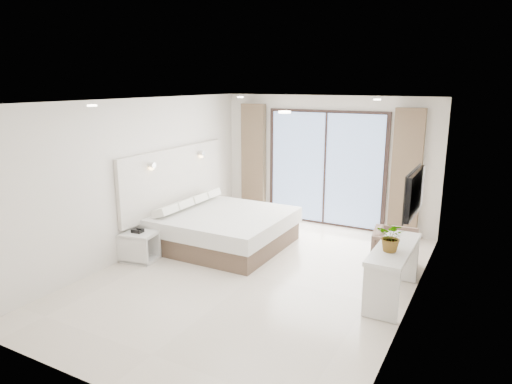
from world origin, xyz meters
TOP-DOWN VIEW (x-y plane):
  - ground at (0.00, 0.00)m, footprint 6.20×6.20m
  - room_shell at (-0.20, 0.85)m, footprint 4.62×6.22m
  - bed at (-1.19, 0.94)m, footprint 2.24×2.13m
  - nightstand at (-2.02, -0.37)m, footprint 0.61×0.53m
  - phone at (-2.05, -0.37)m, footprint 0.19×0.16m
  - console_desk at (2.04, 0.24)m, footprint 0.47×1.51m
  - plant at (2.04, 0.03)m, footprint 0.43×0.46m
  - armchair at (1.85, 1.34)m, footprint 0.74×0.78m

SIDE VIEW (x-z plane):
  - ground at x=0.00m, z-range 0.00..0.00m
  - nightstand at x=-2.02m, z-range 0.00..0.50m
  - bed at x=-1.19m, z-range -0.06..0.71m
  - armchair at x=1.85m, z-range 0.00..0.71m
  - phone at x=-2.05m, z-range 0.50..0.56m
  - console_desk at x=2.04m, z-range 0.17..0.94m
  - plant at x=2.04m, z-range 0.77..1.09m
  - room_shell at x=-0.20m, z-range 0.22..2.94m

